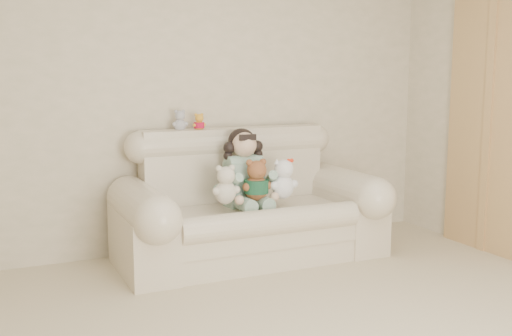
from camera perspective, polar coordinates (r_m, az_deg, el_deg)
The scene contains 9 objects.
wall_back at distance 5.09m, azimuth -6.28°, elevation 6.83°, with size 4.50×4.50×0.00m, color beige.
sofa at distance 4.83m, azimuth -0.50°, elevation -2.59°, with size 2.10×0.95×1.03m, color beige, non-canonical shape.
door_panel at distance 5.36m, azimuth 21.12°, elevation 3.72°, with size 0.06×0.90×2.10m, color #AB7549.
seated_child at distance 4.85m, azimuth -1.15°, elevation 0.12°, with size 0.38×0.46×0.63m, color #2C704C, non-canonical shape.
brown_teddy at distance 4.70m, azimuth 0.02°, elevation -0.75°, with size 0.24×0.19×0.38m, color brown, non-canonical shape.
white_cat at distance 4.77m, azimuth 2.56°, elevation -0.62°, with size 0.24×0.19×0.38m, color silver, non-canonical shape.
cream_teddy at distance 4.58m, azimuth -2.88°, elevation -1.21°, with size 0.22×0.17×0.35m, color beige, non-canonical shape.
yellow_mini_bear at distance 4.97m, azimuth -5.37°, elevation 4.44°, with size 0.11×0.08×0.17m, color #FDB035, non-canonical shape.
grey_mini_plush at distance 4.94m, azimuth -7.16°, elevation 4.61°, with size 0.13×0.10×0.21m, color #BABAC1, non-canonical shape.
Camera 1 is at (-1.61, -2.33, 1.46)m, focal length 42.69 mm.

